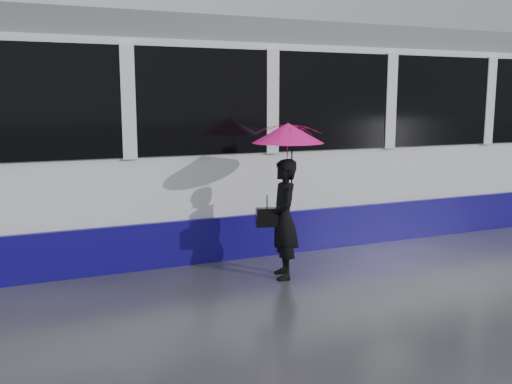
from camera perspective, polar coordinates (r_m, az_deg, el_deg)
name	(u,v)px	position (r m, az deg, el deg)	size (l,w,h in m)	color
ground	(166,301)	(6.60, -9.02, -10.69)	(90.00, 90.00, 0.00)	#2A2A2F
rails	(124,247)	(8.93, -13.04, -5.40)	(34.00, 1.51, 0.02)	#3F3D38
tram	(2,143)	(8.54, -24.07, 4.45)	(26.00, 2.56, 3.35)	white
woman	(284,219)	(7.15, 2.78, -2.71)	(0.55, 0.36, 1.51)	black
umbrella	(288,147)	(7.04, 3.21, 4.51)	(1.08, 1.08, 1.02)	#F8146C
handbag	(267,217)	(7.06, 1.11, -2.54)	(0.29, 0.18, 0.41)	black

